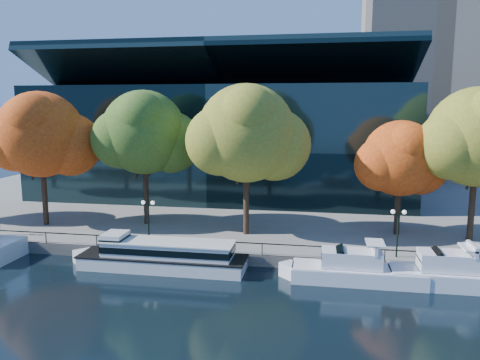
% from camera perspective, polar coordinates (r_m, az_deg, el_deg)
% --- Properties ---
extents(ground, '(160.00, 160.00, 0.00)m').
position_cam_1_polar(ground, '(38.36, -5.51, -11.53)').
color(ground, black).
rests_on(ground, ground).
extents(promenade, '(90.00, 67.08, 1.00)m').
position_cam_1_polar(promenade, '(72.79, 2.08, -1.22)').
color(promenade, slate).
rests_on(promenade, ground).
extents(railing, '(88.20, 0.08, 0.99)m').
position_cam_1_polar(railing, '(40.73, -4.34, -7.41)').
color(railing, black).
rests_on(railing, promenade).
extents(convention_building, '(50.00, 24.57, 21.43)m').
position_cam_1_polar(convention_building, '(67.96, -1.77, 4.86)').
color(convention_building, black).
rests_on(convention_building, ground).
extents(tour_boat, '(15.31, 3.42, 2.91)m').
position_cam_1_polar(tour_boat, '(39.91, -9.92, -8.92)').
color(tour_boat, silver).
rests_on(tour_boat, ground).
extents(cruiser_near, '(11.15, 2.87, 3.23)m').
position_cam_1_polar(cruiser_near, '(37.68, 13.47, -10.51)').
color(cruiser_near, white).
rests_on(cruiser_near, ground).
extents(cruiser_far, '(10.49, 2.91, 3.43)m').
position_cam_1_polar(cruiser_far, '(38.85, 24.00, -10.33)').
color(cruiser_far, white).
rests_on(cruiser_far, ground).
extents(tree_1, '(11.09, 9.09, 13.97)m').
position_cam_1_polar(tree_1, '(52.50, -22.99, 4.92)').
color(tree_1, black).
rests_on(tree_1, promenade).
extents(tree_2, '(10.92, 8.95, 14.10)m').
position_cam_1_polar(tree_2, '(49.67, -11.44, 5.50)').
color(tree_2, black).
rests_on(tree_2, promenade).
extents(tree_3, '(11.75, 9.64, 14.57)m').
position_cam_1_polar(tree_3, '(44.61, 1.01, 5.46)').
color(tree_3, black).
rests_on(tree_3, promenade).
extents(tree_4, '(9.10, 7.46, 11.12)m').
position_cam_1_polar(tree_4, '(47.35, 19.13, 2.31)').
color(tree_4, black).
rests_on(tree_4, promenade).
extents(tree_5, '(11.36, 9.31, 14.20)m').
position_cam_1_polar(tree_5, '(47.68, 27.18, 4.45)').
color(tree_5, black).
rests_on(tree_5, promenade).
extents(lamp_1, '(1.26, 0.36, 4.03)m').
position_cam_1_polar(lamp_1, '(43.01, -11.13, -3.86)').
color(lamp_1, black).
rests_on(lamp_1, promenade).
extents(lamp_2, '(1.26, 0.36, 4.03)m').
position_cam_1_polar(lamp_2, '(40.73, 18.71, -4.89)').
color(lamp_2, black).
rests_on(lamp_2, promenade).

